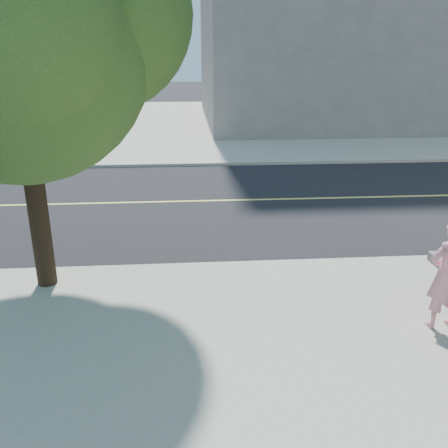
{
  "coord_description": "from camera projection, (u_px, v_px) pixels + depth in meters",
  "views": [
    {
      "loc": [
        3.75,
        -8.45,
        3.91
      ],
      "look_at": [
        4.32,
        -1.12,
        1.3
      ],
      "focal_mm": 38.11,
      "sensor_mm": 36.0,
      "label": 1
    }
  ],
  "objects": [
    {
      "name": "road_ew",
      "position": [
        54.0,
        204.0,
        13.2
      ],
      "size": [
        140.0,
        9.0,
        0.01
      ],
      "primitive_type": "cube",
      "color": "black",
      "rests_on": "ground"
    },
    {
      "name": "sidewalk_ne",
      "position": [
        340.0,
        120.0,
        30.14
      ],
      "size": [
        29.0,
        25.0,
        0.12
      ],
      "primitive_type": "cube",
      "color": "#A1A291",
      "rests_on": "ground"
    },
    {
      "name": "man_on_phone",
      "position": [
        448.0,
        275.0,
        6.78
      ],
      "size": [
        0.65,
        0.47,
        1.68
      ],
      "primitive_type": "imported",
      "rotation": [
        0.0,
        0.0,
        3.26
      ],
      "color": "pink",
      "rests_on": "sidewalk_se"
    },
    {
      "name": "street_tree",
      "position": [
        19.0,
        15.0,
        6.96
      ],
      "size": [
        5.07,
        4.61,
        6.74
      ],
      "rotation": [
        0.0,
        0.0,
        0.04
      ],
      "color": "black",
      "rests_on": "sidewalk_se"
    }
  ]
}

